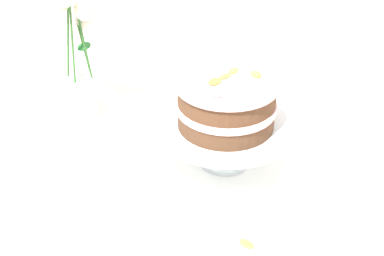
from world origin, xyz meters
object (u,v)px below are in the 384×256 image
cake_stand (225,131)px  layer_cake (226,102)px  flower_vase (79,60)px  dining_table (168,221)px

cake_stand → layer_cake: 0.07m
layer_cake → cake_stand: bearing=123.9°
cake_stand → flower_vase: flower_vase is taller
dining_table → flower_vase: (-0.32, 0.19, 0.24)m
cake_stand → flower_vase: size_ratio=0.86×
dining_table → flower_vase: 0.44m
dining_table → layer_cake: bearing=57.9°
flower_vase → layer_cake: bearing=-8.5°
cake_stand → dining_table: bearing=-122.1°
dining_table → layer_cake: layer_cake is taller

